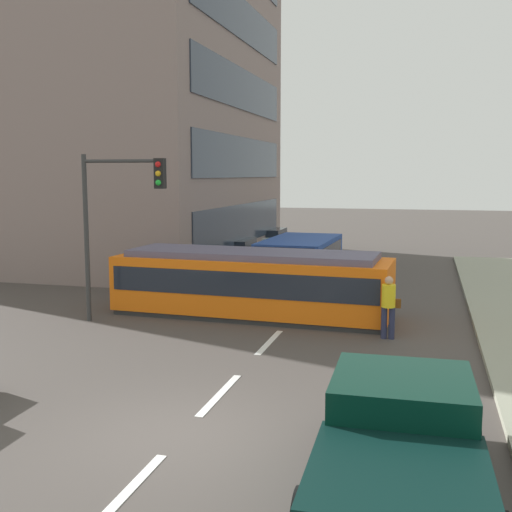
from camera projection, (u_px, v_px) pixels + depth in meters
name	position (u px, v px, depth m)	size (l,w,h in m)	color
ground_plane	(300.00, 310.00, 19.96)	(120.00, 120.00, 0.00)	#463F3B
lane_stripe_0	(126.00, 494.00, 8.48)	(0.16, 2.40, 0.01)	silver
lane_stripe_1	(220.00, 394.00, 12.31)	(0.16, 2.40, 0.01)	silver
lane_stripe_2	(269.00, 342.00, 16.13)	(0.16, 2.40, 0.01)	silver
lane_stripe_3	(324.00, 284.00, 24.63)	(0.16, 2.40, 0.01)	silver
lane_stripe_4	(344.00, 263.00, 30.37)	(0.16, 2.40, 0.01)	silver
corner_building	(87.00, 69.00, 31.68)	(16.55, 16.10, 19.20)	gray
streetcar_tram	(252.00, 282.00, 19.10)	(8.50, 2.87, 2.00)	orange
city_bus	(300.00, 257.00, 25.02)	(2.70, 5.17, 1.76)	#214192
pedestrian_crossing	(389.00, 304.00, 16.38)	(0.50, 0.36, 1.67)	#272B48
pickup_truck_parked	(401.00, 443.00, 8.23)	(2.37, 5.05, 1.55)	black
parked_sedan_mid	(177.00, 271.00, 24.02)	(2.11, 4.15, 1.19)	navy
parked_sedan_far	(236.00, 250.00, 30.45)	(2.05, 4.25, 1.19)	silver
parked_sedan_furthest	(270.00, 238.00, 36.20)	(1.99, 4.21, 1.19)	silver
traffic_light_mast	(117.00, 206.00, 17.80)	(2.58, 0.33, 4.88)	#333333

